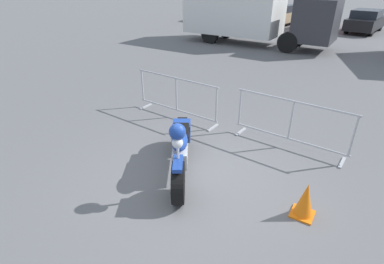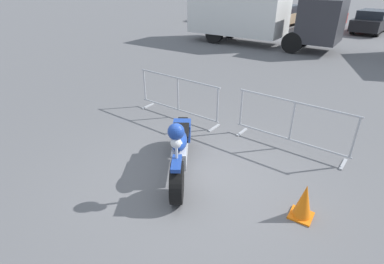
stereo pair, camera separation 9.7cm
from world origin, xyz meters
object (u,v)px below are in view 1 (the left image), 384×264
parked_car_white (244,13)px  traffic_cone (305,200)px  parked_car_tan (281,15)px  pedestrian (229,16)px  parked_car_red (320,18)px  parked_car_black (366,21)px  box_truck (249,11)px  parked_car_yellow (214,11)px  motorcycle (180,147)px  crowd_barrier_near (176,97)px  crowd_barrier_far (291,123)px

parked_car_white → traffic_cone: parked_car_white is taller
parked_car_tan → pedestrian: bearing=162.9°
parked_car_red → pedestrian: bearing=138.4°
parked_car_black → pedestrian: pedestrian is taller
box_truck → parked_car_yellow: size_ratio=1.79×
motorcycle → parked_car_yellow: 21.93m
motorcycle → parked_car_tan: (-4.23, 19.56, 0.19)m
parked_car_black → traffic_cone: (0.90, -19.27, -0.41)m
parked_car_tan → parked_car_red: bearing=-88.9°
parked_car_tan → parked_car_red: parked_car_red is taller
motorcycle → parked_car_tan: bearing=160.9°
motorcycle → crowd_barrier_near: motorcycle is taller
parked_car_white → parked_car_tan: parked_car_white is taller
parked_car_tan → motorcycle: bearing=-160.4°
crowd_barrier_far → pedestrian: size_ratio=1.47×
parked_car_black → traffic_cone: 19.30m
motorcycle → parked_car_yellow: parked_car_yellow is taller
box_truck → parked_car_tan: bearing=95.0°
pedestrian → parked_car_yellow: bearing=-50.1°
box_truck → crowd_barrier_near: bearing=-77.0°
crowd_barrier_near → parked_car_yellow: size_ratio=0.58×
crowd_barrier_near → parked_car_tan: bearing=99.0°
parked_car_red → crowd_barrier_near: bearing=-172.7°
crowd_barrier_far → pedestrian: pedestrian is taller
motorcycle → parked_car_white: bearing=168.7°
crowd_barrier_far → box_truck: (-5.08, 9.84, 1.08)m
box_truck → parked_car_red: size_ratio=1.77×
crowd_barrier_near → box_truck: box_truck is taller
parked_car_yellow → pedestrian: bearing=-135.0°
crowd_barrier_near → crowd_barrier_far: 2.90m
parked_car_yellow → parked_car_white: (2.80, -0.37, 0.04)m
motorcycle → box_truck: 12.41m
parked_car_yellow → parked_car_white: bearing=-90.2°
parked_car_white → traffic_cone: 21.36m
parked_car_yellow → parked_car_tan: 5.60m
crowd_barrier_near → parked_car_tan: 17.81m
parked_car_tan → parked_car_black: size_ratio=1.01×
parked_car_black → box_truck: bearing=153.5°
parked_car_tan → crowd_barrier_near: bearing=-163.7°
crowd_barrier_near → parked_car_red: parked_car_red is taller
box_truck → parked_car_white: box_truck is taller
motorcycle → parked_car_red: (-1.43, 19.26, 0.20)m
parked_car_black → parked_car_red: bearing=97.8°
traffic_cone → box_truck: bearing=116.5°
parked_car_tan → parked_car_red: 2.82m
motorcycle → crowd_barrier_far: size_ratio=0.86×
parked_car_white → parked_car_tan: 2.82m
crowd_barrier_far → parked_car_tan: 18.48m
crowd_barrier_near → parked_car_black: size_ratio=0.58×
motorcycle → parked_car_red: 19.31m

